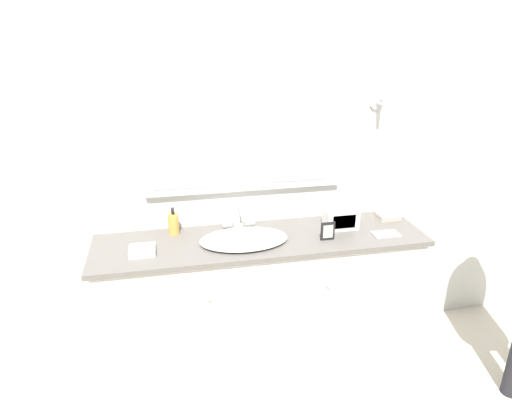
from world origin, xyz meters
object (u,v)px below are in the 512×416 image
(appliance_box, at_px, (341,218))
(picture_frame, at_px, (328,231))
(sink_basin, at_px, (244,238))
(soap_bottle, at_px, (174,223))

(appliance_box, height_order, picture_frame, appliance_box)
(appliance_box, distance_m, picture_frame, 0.21)
(appliance_box, bearing_deg, sink_basin, -173.93)
(soap_bottle, height_order, picture_frame, soap_bottle)
(soap_bottle, bearing_deg, sink_basin, -25.41)
(sink_basin, distance_m, picture_frame, 0.50)
(soap_bottle, relative_size, picture_frame, 1.51)
(sink_basin, bearing_deg, picture_frame, -9.41)
(sink_basin, relative_size, picture_frame, 4.62)
(sink_basin, distance_m, appliance_box, 0.64)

